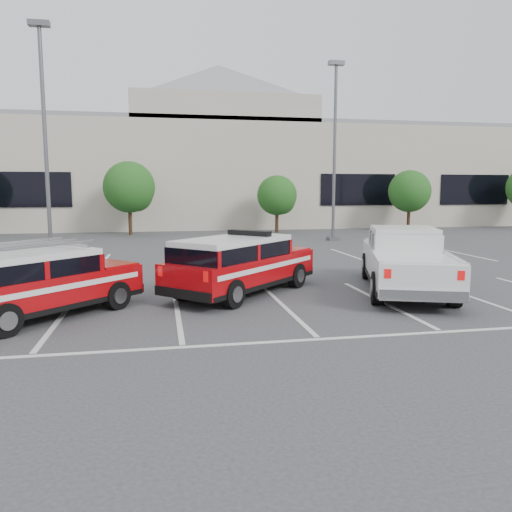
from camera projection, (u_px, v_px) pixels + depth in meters
The scene contains 11 objects.
ground at pixel (284, 307), 12.71m from camera, with size 120.00×120.00×0.00m, color #363638.
stall_markings at pixel (252, 277), 17.09m from camera, with size 23.00×15.00×0.01m, color silver.
convention_building at pixel (197, 170), 43.15m from camera, with size 60.00×16.99×13.20m.
tree_mid_left at pixel (131, 189), 32.85m from camera, with size 3.37×3.37×4.85m.
tree_mid_right at pixel (278, 197), 34.80m from camera, with size 2.77×2.77×3.99m.
tree_right at pixel (410, 193), 36.65m from camera, with size 3.07×3.07×4.42m.
light_pole_left at pixel (45, 140), 22.21m from camera, with size 0.90×0.60×10.24m.
light_pole_mid at pixel (335, 152), 28.93m from camera, with size 0.90×0.60×10.24m.
fire_chief_suv at pixel (241, 269), 14.21m from camera, with size 4.92×4.94×1.80m.
white_pickup at pixel (405, 266), 14.70m from camera, with size 3.96×6.36×1.84m.
ladder_suv at pixel (41, 288), 11.57m from camera, with size 4.43×4.44×1.78m.
Camera 1 is at (-3.07, -12.07, 2.95)m, focal length 35.00 mm.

